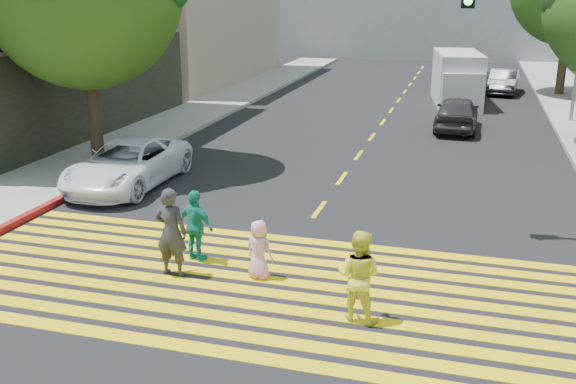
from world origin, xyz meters
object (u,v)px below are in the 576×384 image
at_px(pedestrian_man, 171,232).
at_px(dark_car_parked, 503,81).
at_px(pedestrian_woman, 359,276).
at_px(white_sedan, 128,164).
at_px(white_van, 457,80).
at_px(dark_car_near, 457,113).
at_px(silver_car, 470,78).
at_px(pedestrian_child, 259,250).
at_px(pedestrian_extra, 196,226).

height_order(pedestrian_man, dark_car_parked, pedestrian_man).
relative_size(pedestrian_woman, white_sedan, 0.34).
distance_m(pedestrian_man, dark_car_parked, 27.60).
distance_m(dark_car_parked, white_van, 5.05).
bearing_deg(dark_car_near, pedestrian_woman, 87.25).
bearing_deg(pedestrian_woman, pedestrian_man, -2.05).
relative_size(pedestrian_man, dark_car_parked, 0.45).
relative_size(pedestrian_man, silver_car, 0.38).
xyz_separation_m(pedestrian_man, dark_car_near, (5.04, 15.94, -0.21)).
relative_size(dark_car_near, silver_car, 0.86).
bearing_deg(dark_car_near, pedestrian_child, 79.12).
bearing_deg(pedestrian_extra, pedestrian_man, 95.72).
height_order(pedestrian_woman, pedestrian_extra, pedestrian_woman).
bearing_deg(silver_car, dark_car_parked, 170.33).
height_order(pedestrian_child, silver_car, silver_car).
distance_m(white_sedan, silver_car, 23.86).
xyz_separation_m(dark_car_near, dark_car_parked, (2.15, 10.70, -0.04)).
distance_m(pedestrian_woman, dark_car_parked, 27.65).
height_order(pedestrian_woman, pedestrian_child, pedestrian_woman).
distance_m(pedestrian_child, white_van, 22.12).
xyz_separation_m(pedestrian_child, pedestrian_extra, (-1.55, 0.46, 0.17)).
bearing_deg(silver_car, white_van, 90.74).
relative_size(white_sedan, dark_car_parked, 1.19).
distance_m(pedestrian_child, dark_car_near, 15.96).
bearing_deg(dark_car_near, silver_car, -90.87).
xyz_separation_m(pedestrian_extra, white_sedan, (-4.13, 4.47, -0.11)).
relative_size(silver_car, dark_car_parked, 1.19).
bearing_deg(pedestrian_extra, pedestrian_child, -177.19).
height_order(pedestrian_extra, dark_car_parked, pedestrian_extra).
bearing_deg(white_van, pedestrian_woman, -100.47).
bearing_deg(white_sedan, pedestrian_woman, -37.56).
height_order(pedestrian_extra, silver_car, pedestrian_extra).
height_order(pedestrian_child, white_sedan, white_sedan).
distance_m(pedestrian_extra, white_sedan, 6.08).
distance_m(pedestrian_woman, pedestrian_child, 2.47).
relative_size(pedestrian_man, white_sedan, 0.38).
relative_size(pedestrian_extra, white_van, 0.28).
relative_size(pedestrian_child, dark_car_parked, 0.30).
height_order(dark_car_near, silver_car, dark_car_near).
relative_size(pedestrian_extra, silver_car, 0.32).
relative_size(pedestrian_man, pedestrian_extra, 1.18).
xyz_separation_m(pedestrian_child, dark_car_parked, (5.45, 26.32, 0.06)).
distance_m(pedestrian_extra, dark_car_near, 15.92).
height_order(pedestrian_child, white_van, white_van).
bearing_deg(pedestrian_child, pedestrian_woman, 169.38).
relative_size(pedestrian_child, dark_car_near, 0.29).
bearing_deg(dark_car_parked, silver_car, 168.47).
distance_m(pedestrian_man, silver_car, 27.73).
distance_m(pedestrian_man, pedestrian_child, 1.79).
height_order(pedestrian_man, dark_car_near, pedestrian_man).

